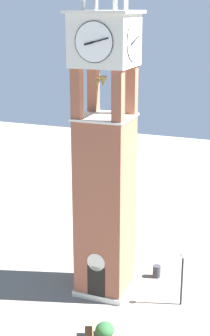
% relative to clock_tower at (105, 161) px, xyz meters
% --- Properties ---
extents(ground, '(80.00, 80.00, 0.00)m').
position_rel_clock_tower_xyz_m(ground, '(0.00, 0.00, -8.29)').
color(ground, gray).
extents(clock_tower, '(3.51, 3.51, 19.64)m').
position_rel_clock_tower_xyz_m(clock_tower, '(0.00, 0.00, 0.00)').
color(clock_tower, '#93543D').
rests_on(clock_tower, ground).
extents(park_bench, '(1.04, 1.64, 0.95)m').
position_rel_clock_tower_xyz_m(park_bench, '(1.22, -5.32, -7.81)').
color(park_bench, brown).
rests_on(park_bench, ground).
extents(lamp_post, '(0.36, 0.36, 3.38)m').
position_rel_clock_tower_xyz_m(lamp_post, '(4.81, -0.04, -5.90)').
color(lamp_post, black).
rests_on(lamp_post, ground).
extents(trash_bin, '(0.52, 0.52, 0.80)m').
position_rel_clock_tower_xyz_m(trash_bin, '(2.61, 2.57, -7.89)').
color(trash_bin, '#2D2D33').
rests_on(trash_bin, ground).
extents(shrub_near_entry, '(1.02, 1.02, 0.81)m').
position_rel_clock_tower_xyz_m(shrub_near_entry, '(1.73, -4.55, -7.88)').
color(shrub_near_entry, '#234C28').
rests_on(shrub_near_entry, ground).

